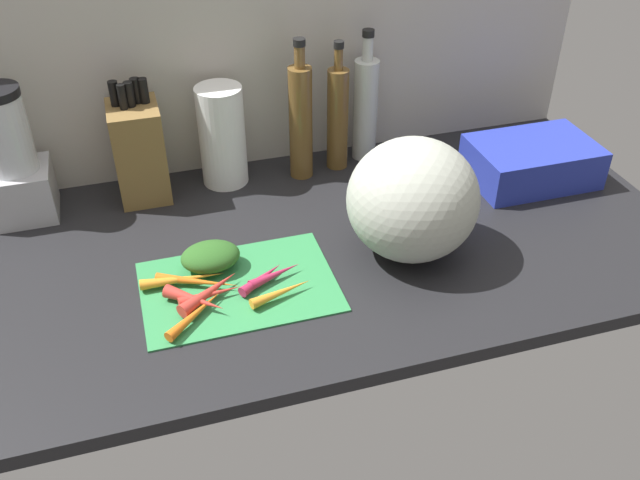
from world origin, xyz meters
The scene contains 21 objects.
ground_plane centered at (0.00, 0.00, -1.50)cm, with size 170.00×80.00×3.00cm, color black.
wall_back centered at (0.00, 38.50, 30.00)cm, with size 170.00×3.00×60.00cm, color #BCB7AD.
cutting_board centered at (-12.50, -11.02, 0.40)cm, with size 37.28×26.00×0.80cm, color #338C4C.
carrot_0 centered at (-18.41, -13.28, 2.17)cm, with size 2.75×2.75×14.31cm, color red.
carrot_1 centered at (-21.87, -18.31, 1.82)cm, with size 2.04×2.04×14.49cm, color orange.
carrot_2 centered at (-21.43, -14.73, 2.14)cm, with size 2.69×2.69×12.51cm, color red.
carrot_3 centered at (-22.84, -7.70, 1.87)cm, with size 2.15×2.15×15.94cm, color orange.
carrot_4 centered at (-5.44, -16.91, 1.82)cm, with size 2.05×2.05×12.83cm, color orange.
carrot_5 centered at (-20.17, -9.15, 1.80)cm, with size 2.00×2.00×16.27cm, color orange.
carrot_6 centered at (-8.03, -11.78, 1.87)cm, with size 2.14×2.14×11.07cm, color #B2264C.
carrot_7 centered at (-5.27, -11.43, 1.82)cm, with size 2.05×2.05×11.40cm, color #B2264C.
carrot_8 centered at (-18.38, -13.73, 1.82)cm, with size 2.03×2.03×12.07cm, color red.
carrot_greens_pile centered at (-16.57, -3.96, 3.28)cm, with size 11.74×9.03×4.97cm, color #2D6023.
winter_squash centered at (23.68, -9.26, 12.42)cm, with size 26.44×26.07×24.84cm, color #B2B7A8.
knife_block centered at (-26.43, 28.85, 11.56)cm, with size 11.00×13.20×27.68cm.
blender_appliance centered at (-52.49, 28.01, 12.91)cm, with size 13.29×13.29×30.02cm.
paper_towel_roll centered at (-7.43, 29.50, 11.94)cm, with size 10.76×10.76×23.87cm, color white.
bottle_0 centered at (10.80, 27.11, 14.44)cm, with size 5.55×5.55×33.87cm.
bottle_1 centered at (20.40, 28.77, 13.21)cm, with size 5.15×5.15×31.73cm.
bottle_2 centered at (28.39, 31.47, 13.48)cm, with size 5.94×5.94×32.63cm.
dish_rack centered at (62.78, 9.17, 4.73)cm, with size 28.75×19.43×9.45cm, color #2838AD.
Camera 1 is at (-27.50, -115.12, 86.52)cm, focal length 39.05 mm.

